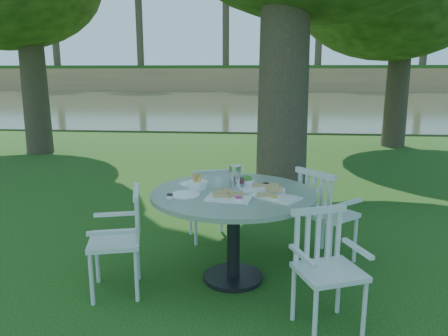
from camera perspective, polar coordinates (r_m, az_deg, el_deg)
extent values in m
plane|color=#11360B|center=(5.01, -0.22, -10.03)|extent=(140.00, 140.00, 0.00)
cylinder|color=black|center=(4.25, 1.21, -14.04)|extent=(0.56, 0.56, 0.04)
cylinder|color=black|center=(4.09, 1.23, -8.92)|extent=(0.12, 0.12, 0.77)
cylinder|color=gray|center=(3.96, 1.26, -3.43)|extent=(1.50, 1.50, 0.04)
cylinder|color=silver|center=(4.71, 16.74, -8.96)|extent=(0.04, 0.04, 0.48)
cylinder|color=silver|center=(4.96, 12.78, -7.64)|extent=(0.04, 0.04, 0.48)
cylinder|color=silver|center=(4.42, 13.68, -10.19)|extent=(0.04, 0.04, 0.48)
cylinder|color=silver|center=(4.69, 9.65, -8.69)|extent=(0.04, 0.04, 0.48)
cube|color=silver|center=(4.60, 13.36, -5.80)|extent=(0.66, 0.67, 0.04)
cube|color=silver|center=(4.38, 11.69, -3.58)|extent=(0.36, 0.40, 0.49)
cylinder|color=silver|center=(5.33, -0.36, -6.18)|extent=(0.03, 0.03, 0.43)
cylinder|color=silver|center=(5.26, -4.39, -6.48)|extent=(0.03, 0.03, 0.43)
cylinder|color=silver|center=(5.02, 0.57, -7.39)|extent=(0.03, 0.03, 0.43)
cylinder|color=silver|center=(4.94, -3.72, -7.74)|extent=(0.03, 0.03, 0.43)
cube|color=silver|center=(5.06, -1.99, -4.46)|extent=(0.54, 0.52, 0.04)
cube|color=silver|center=(4.83, -1.54, -2.84)|extent=(0.42, 0.18, 0.43)
cylinder|color=silver|center=(4.27, -16.23, -11.35)|extent=(0.04, 0.04, 0.46)
cylinder|color=silver|center=(3.90, -16.92, -13.76)|extent=(0.04, 0.04, 0.46)
cylinder|color=silver|center=(4.24, -11.18, -11.25)|extent=(0.04, 0.04, 0.46)
cylinder|color=silver|center=(3.87, -11.35, -13.68)|extent=(0.04, 0.04, 0.46)
cube|color=silver|center=(3.97, -14.11, -9.18)|extent=(0.54, 0.56, 0.04)
cube|color=silver|center=(3.88, -11.25, -6.15)|extent=(0.16, 0.47, 0.47)
cylinder|color=silver|center=(3.31, 11.81, -18.64)|extent=(0.04, 0.04, 0.45)
cylinder|color=silver|center=(3.50, 17.84, -17.20)|extent=(0.04, 0.04, 0.45)
cylinder|color=silver|center=(3.59, 9.05, -15.92)|extent=(0.04, 0.04, 0.45)
cylinder|color=silver|center=(3.76, 14.72, -14.80)|extent=(0.04, 0.04, 0.45)
cube|color=silver|center=(3.42, 13.58, -13.04)|extent=(0.58, 0.56, 0.04)
cube|color=silver|center=(3.50, 12.14, -8.67)|extent=(0.44, 0.20, 0.46)
cube|color=white|center=(3.73, 0.61, -3.99)|extent=(0.41, 0.28, 0.01)
cube|color=white|center=(3.80, 6.77, -3.76)|extent=(0.47, 0.43, 0.02)
cube|color=white|center=(4.05, 4.79, -2.66)|extent=(0.45, 0.36, 0.02)
cylinder|color=white|center=(3.86, -5.09, -3.50)|extent=(0.26, 0.26, 0.01)
cylinder|color=white|center=(4.23, -4.39, -2.07)|extent=(0.22, 0.22, 0.01)
cylinder|color=white|center=(4.06, -3.44, -2.22)|extent=(0.18, 0.18, 0.07)
cylinder|color=white|center=(4.19, 2.80, -1.85)|extent=(0.17, 0.17, 0.06)
cylinder|color=silver|center=(4.05, 1.44, -1.20)|extent=(0.11, 0.11, 0.22)
cylinder|color=white|center=(4.05, 2.23, -1.21)|extent=(0.08, 0.08, 0.21)
cylinder|color=white|center=(4.03, -0.96, -2.05)|extent=(0.06, 0.06, 0.11)
cylinder|color=white|center=(4.00, -0.55, -2.10)|extent=(0.07, 0.07, 0.12)
cylinder|color=white|center=(3.66, 1.91, -4.17)|extent=(0.07, 0.07, 0.03)
cylinder|color=white|center=(3.70, 6.71, -4.09)|extent=(0.06, 0.06, 0.03)
cylinder|color=white|center=(3.96, 7.51, -3.01)|extent=(0.07, 0.07, 0.03)
cylinder|color=white|center=(3.78, -7.09, -3.75)|extent=(0.06, 0.06, 0.03)
cube|color=#363B22|center=(27.68, 4.49, 8.48)|extent=(100.00, 28.00, 0.12)
cube|color=#9B7448|center=(43.12, 4.88, 11.36)|extent=(100.00, 3.00, 2.20)
cube|color=#11360B|center=(50.61, 5.01, 12.94)|extent=(100.00, 18.00, 0.30)
cylinder|color=black|center=(50.84, -22.18, 19.29)|extent=(0.70, 0.70, 13.00)
cylinder|color=black|center=(47.56, -11.86, 20.44)|extent=(0.70, 0.70, 13.00)
cylinder|color=black|center=(45.83, -0.26, 21.00)|extent=(0.70, 0.70, 13.00)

